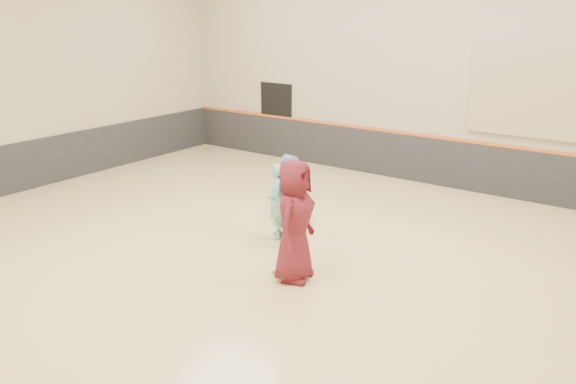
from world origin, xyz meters
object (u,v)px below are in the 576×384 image
Objects in this scene: girl at (277,201)px; spare_racket at (284,220)px; instructor at (288,196)px; young_man at (294,221)px.

girl reaches higher than spare_racket.
instructor is (0.12, 0.19, 0.09)m from girl.
instructor reaches higher than spare_racket.
instructor is at bearing 25.86° from young_man.
girl is 0.24m from instructor.
girl is at bearing 47.82° from instructor.
girl is 1.00m from spare_racket.
young_man is 2.80× the size of spare_racket.
girl is 0.73× the size of young_man.
spare_racket is at bearing -56.69° from instructor.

